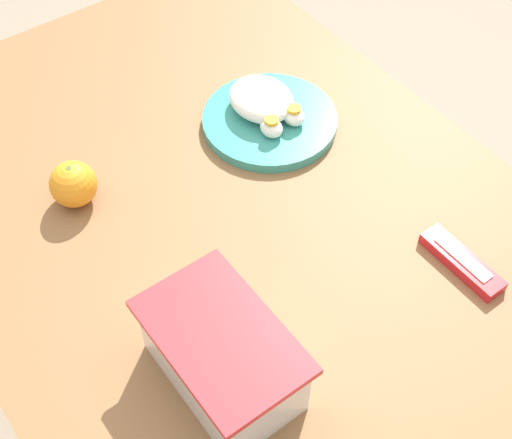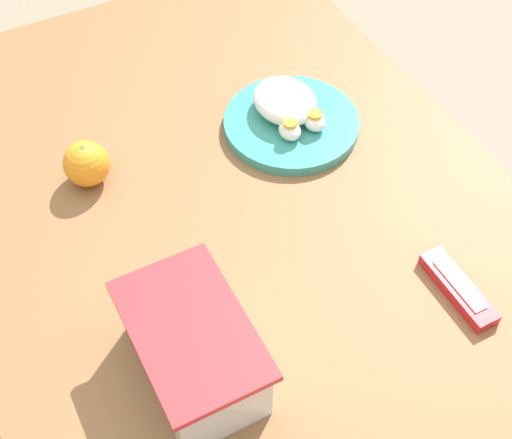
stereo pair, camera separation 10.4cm
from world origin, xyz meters
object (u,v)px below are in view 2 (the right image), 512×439
object	(u,v)px
orange_fruit	(87,164)
candy_bar	(458,288)
food_container	(193,352)
rice_plate	(290,116)

from	to	relation	value
orange_fruit	candy_bar	bearing A→B (deg)	-138.90
food_container	candy_bar	distance (m)	0.38
food_container	rice_plate	world-z (taller)	food_container
candy_bar	rice_plate	bearing A→B (deg)	6.02
food_container	candy_bar	bearing A→B (deg)	-98.97
orange_fruit	candy_bar	world-z (taller)	orange_fruit
food_container	rice_plate	bearing A→B (deg)	-43.76
food_container	orange_fruit	bearing A→B (deg)	1.57
rice_plate	candy_bar	distance (m)	0.41
rice_plate	food_container	bearing A→B (deg)	136.24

